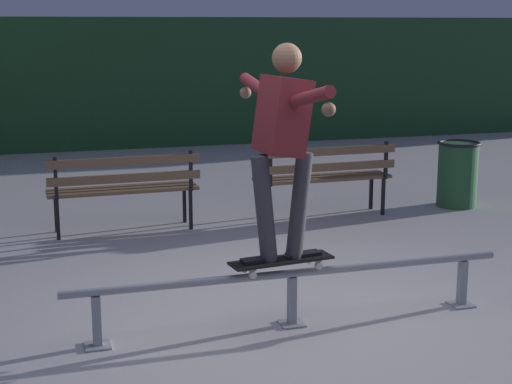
# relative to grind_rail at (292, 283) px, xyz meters

# --- Properties ---
(ground_plane) EXTENTS (90.00, 90.00, 0.00)m
(ground_plane) POSITION_rel_grind_rail_xyz_m (-0.00, -0.02, -0.32)
(ground_plane) COLOR #ADAAA8
(hedge_backdrop) EXTENTS (24.00, 1.20, 2.32)m
(hedge_backdrop) POSITION_rel_grind_rail_xyz_m (-0.00, 9.30, 0.84)
(hedge_backdrop) COLOR #234C28
(hedge_backdrop) RESTS_ON ground
(grind_rail) EXTENTS (3.37, 0.18, 0.43)m
(grind_rail) POSITION_rel_grind_rail_xyz_m (0.00, 0.00, 0.00)
(grind_rail) COLOR gray
(grind_rail) RESTS_ON ground
(skateboard) EXTENTS (0.80, 0.30, 0.09)m
(skateboard) POSITION_rel_grind_rail_xyz_m (-0.08, 0.00, 0.18)
(skateboard) COLOR black
(skateboard) RESTS_ON grind_rail
(skateboarder) EXTENTS (0.63, 1.40, 1.56)m
(skateboarder) POSITION_rel_grind_rail_xyz_m (-0.08, 0.00, 1.12)
(skateboarder) COLOR black
(skateboarder) RESTS_ON skateboard
(park_bench_leftmost) EXTENTS (1.61, 0.44, 0.88)m
(park_bench_leftmost) POSITION_rel_grind_rail_xyz_m (-0.86, 2.99, 0.21)
(park_bench_leftmost) COLOR black
(park_bench_leftmost) RESTS_ON ground
(park_bench_left_center) EXTENTS (1.61, 0.44, 0.88)m
(park_bench_left_center) POSITION_rel_grind_rail_xyz_m (1.43, 2.99, 0.21)
(park_bench_left_center) COLOR black
(park_bench_left_center) RESTS_ON ground
(trash_can) EXTENTS (0.52, 0.52, 0.80)m
(trash_can) POSITION_rel_grind_rail_xyz_m (3.21, 3.09, 0.09)
(trash_can) COLOR #23562D
(trash_can) RESTS_ON ground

